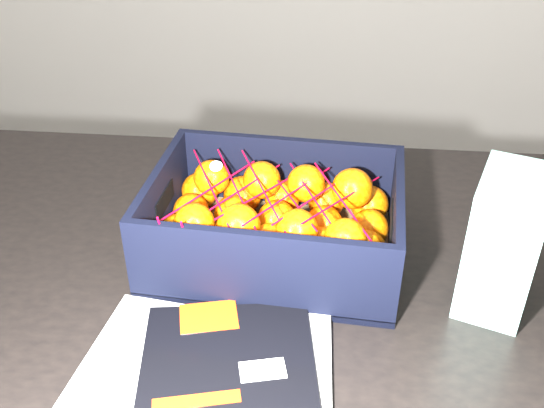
% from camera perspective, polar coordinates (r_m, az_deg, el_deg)
% --- Properties ---
extents(table, '(1.25, 0.88, 0.75)m').
position_cam_1_polar(table, '(1.02, -3.11, -9.87)').
color(table, black).
rests_on(table, ground).
extents(magazine_stack, '(0.33, 0.32, 0.02)m').
position_cam_1_polar(magazine_stack, '(0.77, -5.72, -16.30)').
color(magazine_stack, silver).
rests_on(magazine_stack, table).
extents(produce_crate, '(0.36, 0.27, 0.13)m').
position_cam_1_polar(produce_crate, '(0.95, 0.30, -2.42)').
color(produce_crate, olive).
rests_on(produce_crate, table).
extents(clementine_heap, '(0.34, 0.25, 0.11)m').
position_cam_1_polar(clementine_heap, '(0.94, 0.40, -1.76)').
color(clementine_heap, '#F56405').
rests_on(clementine_heap, produce_crate).
extents(mesh_net, '(0.30, 0.24, 0.09)m').
position_cam_1_polar(mesh_net, '(0.91, -0.39, 0.59)').
color(mesh_net, '#BC0727').
rests_on(mesh_net, clementine_heap).
extents(retail_carton, '(0.12, 0.15, 0.19)m').
position_cam_1_polar(retail_carton, '(0.89, 20.15, -3.24)').
color(retail_carton, white).
rests_on(retail_carton, table).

